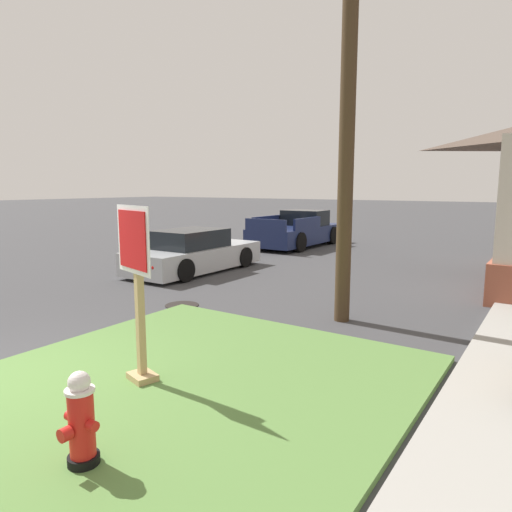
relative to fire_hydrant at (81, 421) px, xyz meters
The scene contains 7 objects.
grass_corner_patch 1.84m from the fire_hydrant, 104.37° to the left, with size 5.26×5.66×0.08m, color #567F3D.
fire_hydrant is the anchor object (origin of this frame).
stop_sign 1.89m from the fire_hydrant, 121.52° to the left, with size 0.79×0.37×2.18m.
manhole_cover 5.70m from the fire_hydrant, 124.30° to the left, with size 0.70×0.70×0.02m, color black.
parked_sedan_silver 9.64m from the fire_hydrant, 125.66° to the left, with size 1.84×4.43×1.25m.
pickup_truck_navy 15.84m from the fire_hydrant, 111.88° to the left, with size 2.12×5.01×1.48m.
utility_pole 7.50m from the fire_hydrant, 89.78° to the left, with size 1.81×0.28×10.52m.
Camera 1 is at (5.84, -2.61, 2.48)m, focal length 32.16 mm.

